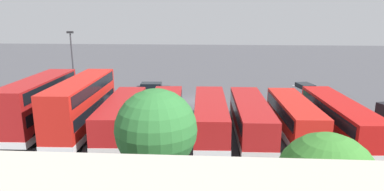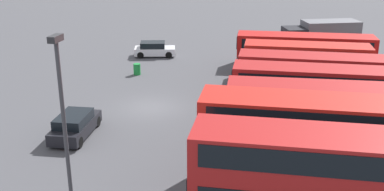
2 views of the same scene
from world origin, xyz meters
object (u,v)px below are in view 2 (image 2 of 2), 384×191
object	(u,v)px
car_small_green	(154,49)
bus_single_deck_near_end	(305,49)
bus_single_deck_third	(313,73)
bus_single_deck_sixth	(328,130)
box_truck_blue	(322,36)
bus_single_deck_fourth	(314,86)
bus_single_deck_second	(306,60)
car_hatchback_silver	(75,125)
waste_bin_yellow	(137,69)
bus_double_decker_far_end	(329,186)
bus_double_decker_seventh	(326,144)
bus_single_deck_fifth	(325,106)
lamp_post_tall	(64,122)

from	to	relation	value
car_small_green	bus_single_deck_near_end	bearing A→B (deg)	85.73
bus_single_deck_third	bus_single_deck_sixth	xyz separation A→B (m)	(10.76, 0.30, -0.00)
bus_single_deck_sixth	box_truck_blue	world-z (taller)	box_truck_blue
bus_single_deck_fourth	bus_single_deck_second	bearing A→B (deg)	-177.35
bus_single_deck_second	car_hatchback_silver	xyz separation A→B (m)	(14.39, -13.74, -0.92)
bus_single_deck_third	waste_bin_yellow	xyz separation A→B (m)	(-2.04, -14.44, -1.15)
bus_double_decker_far_end	box_truck_blue	xyz separation A→B (m)	(-31.31, 1.77, -0.74)
bus_single_deck_sixth	bus_double_decker_far_end	xyz separation A→B (m)	(7.31, -0.62, 0.83)
bus_single_deck_near_end	bus_single_deck_second	bearing A→B (deg)	0.31
bus_double_decker_far_end	box_truck_blue	distance (m)	31.37
bus_single_deck_sixth	car_small_green	bearing A→B (deg)	-141.88
bus_double_decker_seventh	bus_single_deck_fourth	bearing A→B (deg)	179.48
bus_single_deck_second	bus_single_deck_fourth	size ratio (longest dim) A/B	0.92
bus_single_deck_fifth	car_small_green	xyz separation A→B (m)	(-15.49, -15.05, -0.92)
bus_single_deck_near_end	waste_bin_yellow	xyz separation A→B (m)	(5.25, -14.03, -1.15)
bus_single_deck_fourth	bus_double_decker_far_end	xyz separation A→B (m)	(14.74, -0.25, 0.82)
car_hatchback_silver	bus_double_decker_seventh	bearing A→B (deg)	75.89
bus_single_deck_fifth	waste_bin_yellow	distance (m)	17.44
bus_single_deck_near_end	waste_bin_yellow	size ratio (longest dim) A/B	12.81
bus_single_deck_near_end	bus_single_deck_fourth	size ratio (longest dim) A/B	1.09
bus_single_deck_sixth	bus_single_deck_near_end	bearing A→B (deg)	-177.74
bus_single_deck_near_end	car_small_green	world-z (taller)	bus_single_deck_near_end
bus_single_deck_second	waste_bin_yellow	world-z (taller)	bus_single_deck_second
bus_single_deck_third	car_hatchback_silver	bearing A→B (deg)	-52.65
bus_single_deck_second	car_small_green	xyz separation A→B (m)	(-4.75, -14.31, -0.92)
car_hatchback_silver	bus_single_deck_fourth	bearing A→B (deg)	117.91
bus_single_deck_fourth	box_truck_blue	size ratio (longest dim) A/B	1.41
waste_bin_yellow	bus_double_decker_far_end	bearing A→B (deg)	35.07
bus_single_deck_second	bus_single_deck_third	distance (m)	3.64
bus_single_deck_sixth	lamp_post_tall	size ratio (longest dim) A/B	1.33
bus_single_deck_fourth	lamp_post_tall	bearing A→B (deg)	-32.81
bus_double_decker_far_end	car_hatchback_silver	world-z (taller)	bus_double_decker_far_end
bus_single_deck_fifth	bus_single_deck_sixth	world-z (taller)	same
box_truck_blue	lamp_post_tall	distance (m)	34.61
bus_single_deck_fourth	bus_double_decker_far_end	world-z (taller)	bus_double_decker_far_end
bus_single_deck_fourth	car_hatchback_silver	distance (m)	15.94
waste_bin_yellow	car_hatchback_silver	bearing A→B (deg)	1.40
car_hatchback_silver	car_small_green	world-z (taller)	same
bus_single_deck_fourth	car_hatchback_silver	world-z (taller)	bus_single_deck_fourth
bus_single_deck_sixth	box_truck_blue	size ratio (longest dim) A/B	1.34
bus_single_deck_fifth	lamp_post_tall	bearing A→B (deg)	-41.43
bus_single_deck_second	waste_bin_yellow	bearing A→B (deg)	-83.61
bus_single_deck_near_end	car_small_green	xyz separation A→B (m)	(-1.07, -14.29, -0.92)
bus_single_deck_sixth	car_small_green	xyz separation A→B (m)	(-19.13, -15.01, -0.92)
bus_double_decker_far_end	waste_bin_yellow	distance (m)	24.65
bus_single_deck_third	bus_single_deck_fourth	world-z (taller)	same
bus_single_deck_third	bus_single_deck_sixth	distance (m)	10.77
lamp_post_tall	bus_single_deck_near_end	bearing A→B (deg)	159.54
bus_single_deck_near_end	bus_double_decker_seventh	world-z (taller)	bus_double_decker_seventh
bus_single_deck_fourth	box_truck_blue	world-z (taller)	box_truck_blue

